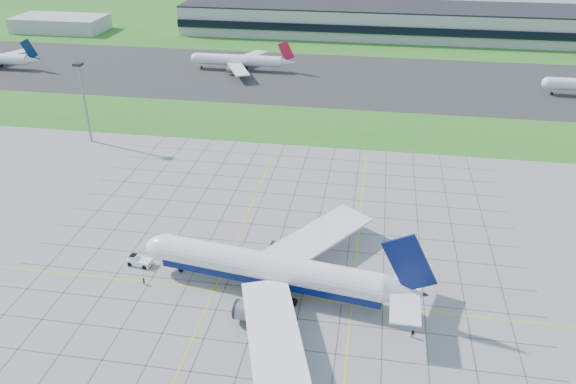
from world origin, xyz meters
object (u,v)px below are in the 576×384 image
Objects in this scene: airliner at (272,270)px; pushback_tug at (139,261)px; light_mast at (83,93)px; crew_far at (413,334)px; crew_near at (144,281)px; distant_jet_1 at (240,60)px.

airliner reaches higher than pushback_tug.
crew_far is at bearing -36.89° from light_mast.
airliner is 34.67× the size of crew_near.
crew_far is at bearing -79.58° from crew_near.
distant_jet_1 is at bearing 103.32° from pushback_tug.
airliner is at bearing -42.28° from light_mast.
distant_jet_1 is at bearing 71.58° from light_mast.
crew_far is 175.25m from distant_jet_1.
light_mast reaches higher than distant_jet_1.
crew_near is at bearing -51.24° from pushback_tug.
pushback_tug is at bearing -172.81° from crew_far.
light_mast is 125.34m from crew_far.
crew_far is at bearing -4.74° from pushback_tug.
light_mast is 3.22× the size of pushback_tug.
distant_jet_1 reaches higher than crew_far.
pushback_tug is at bearing -84.98° from distant_jet_1.
airliner is at bearing -73.97° from distant_jet_1.
airliner reaches higher than crew_far.
airliner is at bearing -67.05° from crew_near.
crew_far is (27.70, -9.41, -4.21)m from airliner.
pushback_tug is 0.18× the size of distant_jet_1.
pushback_tug is 4.61× the size of crew_near.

